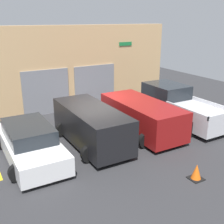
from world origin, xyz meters
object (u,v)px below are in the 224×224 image
object	(u,v)px
sedan_side	(141,116)
traffic_cone	(196,172)
sedan_white	(30,143)
pickup_truck	(179,106)
van_right	(91,125)

from	to	relation	value
sedan_side	traffic_cone	bearing A→B (deg)	-99.98
sedan_white	sedan_side	size ratio (longest dim) A/B	0.99
pickup_truck	traffic_cone	size ratio (longest dim) A/B	9.12
sedan_white	van_right	world-z (taller)	van_right
sedan_white	traffic_cone	size ratio (longest dim) A/B	8.34
pickup_truck	sedan_white	bearing A→B (deg)	-177.86
pickup_truck	traffic_cone	xyz separation A→B (m)	(-3.37, -4.61, -0.57)
traffic_cone	sedan_side	bearing A→B (deg)	80.02
sedan_side	van_right	xyz separation A→B (m)	(-2.61, -0.00, 0.06)
sedan_white	sedan_side	bearing A→B (deg)	-0.27
sedan_side	van_right	size ratio (longest dim) A/B	1.02
pickup_truck	traffic_cone	world-z (taller)	pickup_truck
sedan_side	pickup_truck	bearing A→B (deg)	6.92
sedan_side	traffic_cone	world-z (taller)	sedan_side
sedan_side	van_right	world-z (taller)	van_right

